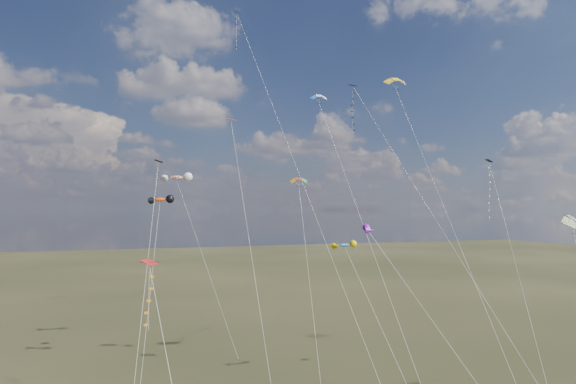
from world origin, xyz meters
name	(u,v)px	position (x,y,z in m)	size (l,w,h in m)	color
diamond_black_high	(363,123)	(8.11, 15.96, 26.76)	(5.31, 25.60, 31.44)	black
diamond_navy_tall	(246,52)	(-2.76, 25.34, 36.24)	(6.86, 27.17, 42.23)	#111654
diamond_black_mid	(151,226)	(-14.75, 14.49, 15.56)	(3.70, 11.86, 22.05)	black
diamond_red_low	(151,304)	(-16.28, -2.00, 11.30)	(2.59, 10.55, 13.98)	red
diamond_navy_right	(492,197)	(19.27, 8.59, 18.35)	(4.15, 11.85, 22.43)	#070F49
diamond_orange_center	(241,186)	(-4.87, 19.50, 19.64)	(1.20, 16.99, 27.91)	#EB3100
parafoil_yellow	(396,80)	(12.89, 16.62, 32.08)	(2.75, 21.52, 32.92)	gold
parafoil_blue_white	(320,98)	(4.37, 19.24, 29.91)	(2.83, 19.52, 30.72)	#1E6AB5
parafoil_striped	(574,219)	(21.12, 0.32, 16.20)	(7.62, 9.72, 17.01)	yellow
parafoil_tricolor	(299,181)	(1.27, 17.92, 20.27)	(4.54, 15.34, 20.94)	#D89805
novelty_orange_black	(160,200)	(-12.67, 26.80, 18.18)	(4.48, 12.99, 18.79)	#EB4611
novelty_white_purple	(369,230)	(3.09, 5.71, 15.28)	(6.63, 13.42, 15.76)	white
novelty_redwhite_stripe	(177,178)	(-9.52, 35.74, 21.39)	(7.09, 13.93, 22.13)	red
novelty_blue_yellow	(345,246)	(5.20, 14.61, 13.25)	(2.47, 12.10, 13.77)	#0B61A8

